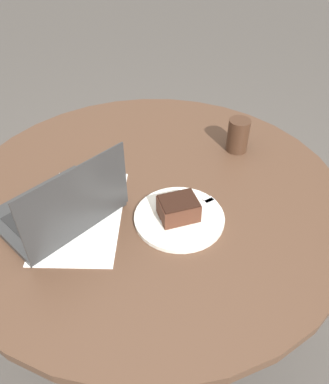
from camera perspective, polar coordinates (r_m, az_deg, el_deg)
The scene contains 8 objects.
ground_plane at distance 1.69m, azimuth -1.42°, elevation -19.36°, with size 12.00×12.00×0.00m, color #4C4742.
dining_table at distance 1.21m, azimuth -1.88°, elevation -4.92°, with size 1.14×1.14×0.76m.
paper_document at distance 1.04m, azimuth -12.41°, elevation -3.38°, with size 0.38×0.24×0.00m.
plate at distance 1.00m, azimuth 2.26°, elevation -3.92°, with size 0.24×0.24×0.01m.
cake_slice at distance 0.98m, azimuth 2.14°, elevation -2.51°, with size 0.11×0.12×0.06m.
fork at distance 1.02m, azimuth 4.49°, elevation -2.40°, with size 0.12×0.15×0.00m.
coffee_glass at distance 1.26m, azimuth 11.14°, elevation 8.48°, with size 0.07×0.07×0.11m.
laptop at distance 1.02m, azimuth -15.54°, elevation -2.34°, with size 0.39×0.38×0.21m.
Camera 1 is at (-0.84, -0.13, 1.47)m, focal length 35.00 mm.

